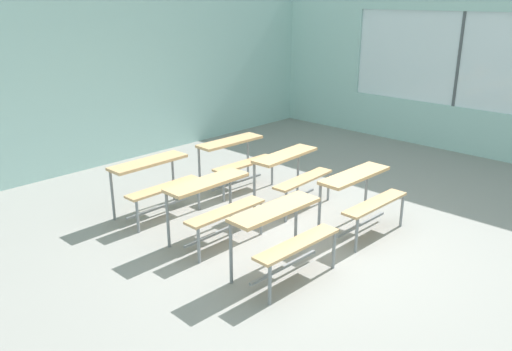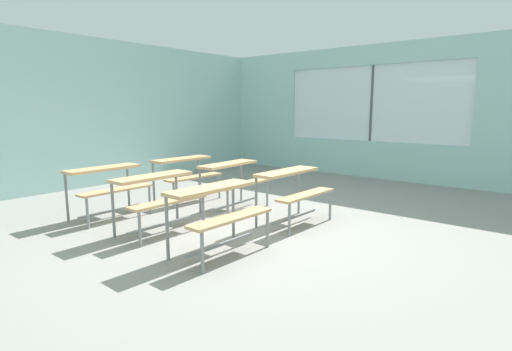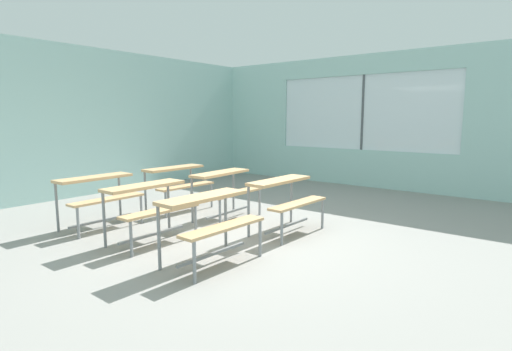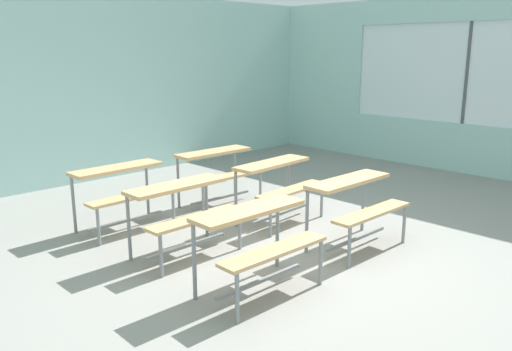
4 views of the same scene
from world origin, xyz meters
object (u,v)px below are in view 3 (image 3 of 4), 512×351
desk_bench_r2c0 (99,189)px  desk_bench_r2c1 (178,178)px  desk_bench_r0c1 (286,193)px  desk_bench_r1c1 (226,184)px  desk_bench_r1c0 (150,199)px  desk_bench_r0c0 (210,213)px

desk_bench_r2c0 → desk_bench_r2c1: size_ratio=0.99×
desk_bench_r0c1 → desk_bench_r2c0: (-1.46, 2.28, 0.00)m
desk_bench_r0c1 → desk_bench_r1c1: (0.05, 1.17, 0.00)m
desk_bench_r0c1 → desk_bench_r1c0: (-1.43, 1.13, 0.00)m
desk_bench_r0c1 → desk_bench_r0c0: bearing=-178.5°
desk_bench_r1c1 → desk_bench_r2c0: size_ratio=1.02×
desk_bench_r1c1 → desk_bench_r2c0: bearing=140.8°
desk_bench_r0c0 → desk_bench_r1c1: same height
desk_bench_r1c1 → desk_bench_r2c1: (-0.06, 1.07, 0.00)m
desk_bench_r0c1 → desk_bench_r2c0: same height
desk_bench_r0c0 → desk_bench_r1c1: size_ratio=0.99×
desk_bench_r1c1 → desk_bench_r2c0: 1.88m
desk_bench_r2c1 → desk_bench_r1c1: bearing=-84.9°
desk_bench_r1c0 → desk_bench_r2c0: size_ratio=1.00×
desk_bench_r0c0 → desk_bench_r1c0: bearing=88.9°
desk_bench_r1c0 → desk_bench_r0c1: bearing=-38.0°
desk_bench_r0c1 → desk_bench_r1c0: size_ratio=1.01×
desk_bench_r0c1 → desk_bench_r1c1: 1.17m
desk_bench_r1c1 → desk_bench_r2c1: 1.07m
desk_bench_r0c1 → desk_bench_r1c0: bearing=143.2°
desk_bench_r1c0 → desk_bench_r1c1: 1.48m
desk_bench_r1c1 → desk_bench_r2c1: same height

